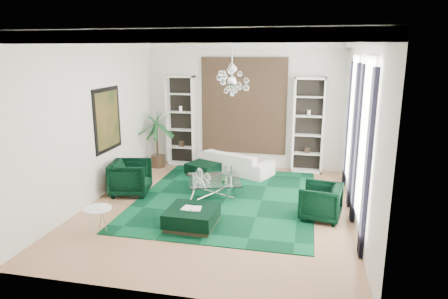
% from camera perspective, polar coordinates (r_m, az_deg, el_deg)
% --- Properties ---
extents(floor, '(6.00, 7.00, 0.02)m').
position_cam_1_polar(floor, '(9.35, -0.85, -8.28)').
color(floor, tan).
rests_on(floor, ground).
extents(ceiling, '(6.00, 7.00, 0.02)m').
position_cam_1_polar(ceiling, '(8.67, -0.94, 15.82)').
color(ceiling, white).
rests_on(ceiling, ground).
extents(wall_back, '(6.00, 0.02, 3.80)m').
position_cam_1_polar(wall_back, '(12.21, 2.86, 6.24)').
color(wall_back, silver).
rests_on(wall_back, ground).
extents(wall_front, '(6.00, 0.02, 3.80)m').
position_cam_1_polar(wall_front, '(5.54, -9.14, -3.22)').
color(wall_front, silver).
rests_on(wall_front, ground).
extents(wall_left, '(0.02, 7.00, 3.80)m').
position_cam_1_polar(wall_left, '(9.92, -18.12, 3.82)').
color(wall_left, silver).
rests_on(wall_left, ground).
extents(wall_right, '(0.02, 7.00, 3.80)m').
position_cam_1_polar(wall_right, '(8.65, 18.94, 2.36)').
color(wall_right, silver).
rests_on(wall_right, ground).
extents(crown_molding, '(6.00, 7.00, 0.18)m').
position_cam_1_polar(crown_molding, '(8.66, -0.94, 15.10)').
color(crown_molding, white).
rests_on(crown_molding, ceiling).
extents(ceiling_medallion, '(0.90, 0.90, 0.05)m').
position_cam_1_polar(ceiling_medallion, '(8.96, -0.49, 15.50)').
color(ceiling_medallion, white).
rests_on(ceiling_medallion, ceiling).
extents(tapestry, '(2.50, 0.06, 2.80)m').
position_cam_1_polar(tapestry, '(12.16, 2.82, 6.21)').
color(tapestry, black).
rests_on(tapestry, wall_back).
extents(shelving_left, '(0.90, 0.38, 2.80)m').
position_cam_1_polar(shelving_left, '(12.56, -6.16, 4.08)').
color(shelving_left, white).
rests_on(shelving_left, floor).
extents(shelving_right, '(0.90, 0.38, 2.80)m').
position_cam_1_polar(shelving_right, '(11.93, 11.96, 3.35)').
color(shelving_right, white).
rests_on(shelving_right, floor).
extents(painting, '(0.04, 1.30, 1.60)m').
position_cam_1_polar(painting, '(10.43, -16.26, 4.12)').
color(painting, black).
rests_on(painting, wall_left).
extents(window_near, '(0.03, 1.10, 2.90)m').
position_cam_1_polar(window_near, '(7.77, 19.51, 1.09)').
color(window_near, white).
rests_on(window_near, wall_right).
extents(curtain_near_a, '(0.07, 0.30, 3.25)m').
position_cam_1_polar(curtain_near_a, '(7.08, 19.81, -2.23)').
color(curtain_near_a, black).
rests_on(curtain_near_a, floor).
extents(curtain_near_b, '(0.07, 0.30, 3.25)m').
position_cam_1_polar(curtain_near_b, '(8.58, 18.53, 0.59)').
color(curtain_near_b, black).
rests_on(curtain_near_b, floor).
extents(window_far, '(0.03, 1.10, 2.90)m').
position_cam_1_polar(window_far, '(10.12, 17.90, 4.01)').
color(window_far, white).
rests_on(window_far, wall_right).
extents(curtain_far_a, '(0.07, 0.30, 3.25)m').
position_cam_1_polar(curtain_far_a, '(9.39, 18.01, 1.74)').
color(curtain_far_a, black).
rests_on(curtain_far_a, floor).
extents(curtain_far_b, '(0.07, 0.30, 3.25)m').
position_cam_1_polar(curtain_far_b, '(10.92, 17.25, 3.41)').
color(curtain_far_b, black).
rests_on(curtain_far_b, floor).
extents(rug, '(4.20, 5.00, 0.02)m').
position_cam_1_polar(rug, '(9.87, 0.38, -6.93)').
color(rug, black).
rests_on(rug, floor).
extents(sofa, '(2.40, 1.68, 0.65)m').
position_cam_1_polar(sofa, '(11.81, 1.62, -1.80)').
color(sofa, white).
rests_on(sofa, floor).
extents(armchair_left, '(1.11, 1.09, 0.86)m').
position_cam_1_polar(armchair_left, '(10.30, -13.18, -3.93)').
color(armchair_left, black).
rests_on(armchair_left, floor).
extents(armchair_right, '(0.97, 0.95, 0.77)m').
position_cam_1_polar(armchair_right, '(8.85, 13.63, -7.25)').
color(armchair_right, black).
rests_on(armchair_right, floor).
extents(coffee_table, '(1.59, 1.59, 0.43)m').
position_cam_1_polar(coffee_table, '(9.98, -1.41, -5.45)').
color(coffee_table, white).
rests_on(coffee_table, floor).
extents(ottoman_side, '(1.10, 1.10, 0.37)m').
position_cam_1_polar(ottoman_side, '(11.62, -2.83, -2.80)').
color(ottoman_side, black).
rests_on(ottoman_side, floor).
extents(ottoman_front, '(1.00, 1.00, 0.39)m').
position_cam_1_polar(ottoman_front, '(8.32, -4.59, -9.68)').
color(ottoman_front, black).
rests_on(ottoman_front, floor).
extents(book, '(0.40, 0.27, 0.03)m').
position_cam_1_polar(book, '(8.24, -4.62, -8.33)').
color(book, white).
rests_on(book, ottoman_front).
extents(side_table, '(0.68, 0.68, 0.52)m').
position_cam_1_polar(side_table, '(8.36, -17.50, -9.72)').
color(side_table, white).
rests_on(side_table, floor).
extents(palm, '(1.51, 1.51, 2.28)m').
position_cam_1_polar(palm, '(12.39, -9.58, 2.60)').
color(palm, '#1B5527').
rests_on(palm, floor).
extents(chandelier, '(1.14, 1.14, 0.77)m').
position_cam_1_polar(chandelier, '(9.12, 1.15, 9.69)').
color(chandelier, white).
rests_on(chandelier, ceiling).
extents(table_plant, '(0.17, 0.15, 0.24)m').
position_cam_1_polar(table_plant, '(9.56, 0.03, -4.18)').
color(table_plant, '#1B5527').
rests_on(table_plant, coffee_table).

